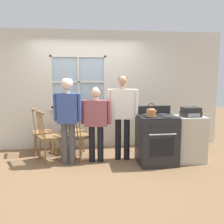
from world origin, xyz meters
name	(u,v)px	position (x,y,z in m)	size (l,w,h in m)	color
ground_plane	(91,167)	(0.00, 0.00, 0.00)	(16.00, 16.00, 0.00)	brown
wall_back	(88,91)	(0.01, 1.40, 1.34)	(6.40, 0.16, 2.70)	silver
chair_by_window	(49,138)	(-0.80, 0.51, 0.47)	(0.54, 0.55, 1.00)	olive
chair_near_wall	(72,131)	(-0.37, 1.02, 0.47)	(0.57, 0.58, 1.00)	olive
chair_center_cluster	(80,136)	(-0.19, 0.53, 0.47)	(0.58, 0.58, 1.00)	olive
chair_near_stove	(42,132)	(-1.01, 1.01, 0.47)	(0.48, 0.50, 1.00)	olive
person_elderly_left	(68,113)	(-0.41, 0.25, 1.00)	(0.53, 0.25, 1.64)	#4C4C51
person_teen_center	(96,118)	(0.12, 0.32, 0.88)	(0.60, 0.29, 1.46)	black
person_adult_right	(123,109)	(0.66, 0.40, 1.02)	(0.62, 0.28, 1.68)	black
stove	(157,139)	(1.27, 0.09, 0.47)	(0.71, 0.68, 1.08)	#232326
kettle	(151,112)	(1.11, -0.04, 1.02)	(0.21, 0.17, 0.25)	#A86638
potted_plant	(86,104)	(-0.03, 1.31, 1.02)	(0.12, 0.12, 0.25)	beige
side_counter	(189,139)	(1.94, 0.11, 0.45)	(0.55, 0.50, 0.90)	beige
stereo	(191,112)	(1.94, 0.09, 0.99)	(0.34, 0.29, 0.18)	#232326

